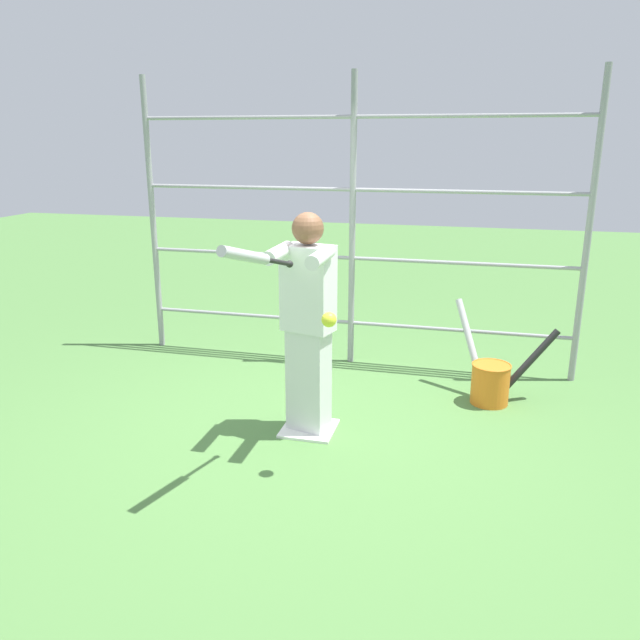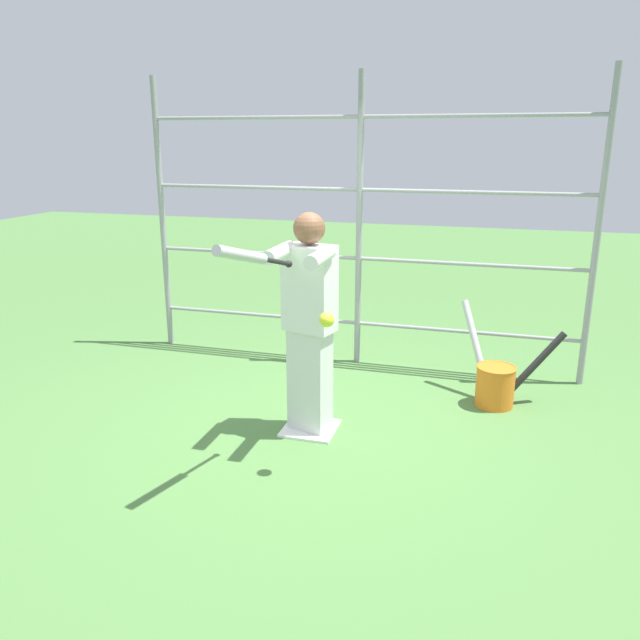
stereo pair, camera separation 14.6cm
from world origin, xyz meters
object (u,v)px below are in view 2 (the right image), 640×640
softball_in_flight (327,320)px  bat_bucket (496,382)px  baseball_bat_swinging (248,256)px  batter (309,318)px

softball_in_flight → bat_bucket: softball_in_flight is taller
baseball_bat_swinging → softball_in_flight: baseball_bat_swinging is taller
batter → bat_bucket: batter is taller
baseball_bat_swinging → softball_in_flight: (-0.39, -0.29, -0.43)m
batter → softball_in_flight: bearing=117.0°
baseball_bat_swinging → batter: bearing=-96.0°
batter → softball_in_flight: (-0.30, 0.59, 0.18)m
batter → bat_bucket: (-1.36, -0.91, -0.70)m
batter → baseball_bat_swinging: size_ratio=2.15×
baseball_bat_swinging → softball_in_flight: size_ratio=8.10×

